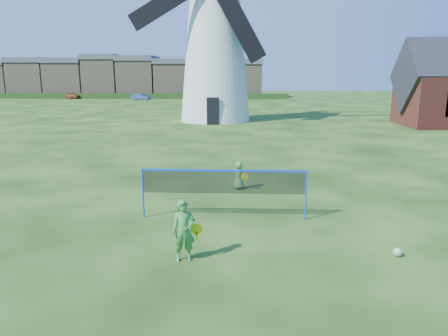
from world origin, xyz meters
TOP-DOWN VIEW (x-y plane):
  - ground at (0.00, 0.00)m, footprint 220.00×220.00m
  - windmill at (-1.94, 28.19)m, footprint 14.93×6.62m
  - badminton_net at (0.21, 0.06)m, footprint 5.05×0.05m
  - player_girl at (-0.59, -2.99)m, footprint 0.73×0.46m
  - player_boy at (0.64, 3.50)m, footprint 0.66×0.46m
  - play_ball at (4.60, -2.52)m, footprint 0.22×0.22m
  - terraced_houses at (-23.85, 72.00)m, footprint 56.45×8.40m
  - hedge at (-22.00, 66.00)m, footprint 62.00×0.80m
  - car_left at (-31.59, 65.95)m, footprint 3.84×2.52m
  - car_right at (-17.59, 62.23)m, footprint 3.57×1.88m

SIDE VIEW (x-z plane):
  - ground at x=0.00m, z-range 0.00..0.00m
  - play_ball at x=4.60m, z-range 0.00..0.22m
  - hedge at x=-22.00m, z-range 0.00..1.00m
  - player_boy at x=0.64m, z-range 0.00..1.10m
  - car_right at x=-17.59m, z-range 0.00..1.12m
  - car_left at x=-31.59m, z-range 0.00..1.21m
  - player_girl at x=-0.59m, z-range 0.00..1.50m
  - badminton_net at x=0.21m, z-range 0.36..1.91m
  - terraced_houses at x=-23.85m, z-range -0.24..8.05m
  - windmill at x=-1.94m, z-range -3.16..17.08m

